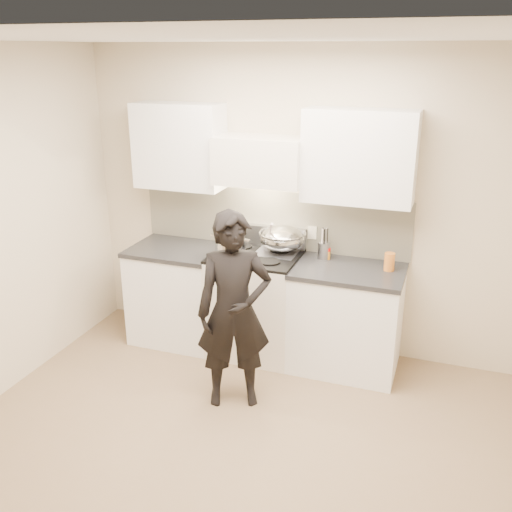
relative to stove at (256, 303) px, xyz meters
The scene contains 11 objects.
ground_plane 1.53m from the stove, 78.12° to the right, with size 4.00×4.00×0.00m, color #7E664C.
room_shell 1.56m from the stove, 77.04° to the right, with size 4.04×3.54×2.70m.
stove is the anchor object (origin of this frame).
counter_right 0.83m from the stove, ahead, with size 0.92×0.67×0.92m.
counter_left 0.78m from the stove, behind, with size 0.82×0.67×0.92m.
wok 0.64m from the stove, 36.15° to the left, with size 0.42×0.51×0.33m.
stock_pot 0.62m from the stove, 148.82° to the right, with size 0.38×0.30×0.18m.
utensil_crock 0.80m from the stove, 15.94° to the left, with size 0.10×0.10×0.27m.
spice_jar 0.80m from the stove, 14.44° to the left, with size 0.05×0.05×0.10m.
oil_glass 1.26m from the stove, ahead, with size 0.09×0.09×0.15m.
person 0.88m from the stove, 81.84° to the right, with size 0.57×0.37×1.55m, color black.
Camera 1 is at (1.28, -3.01, 2.64)m, focal length 40.00 mm.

